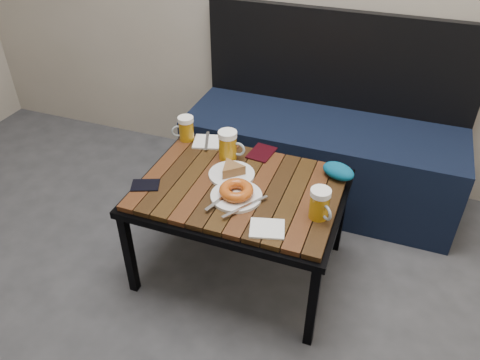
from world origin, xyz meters
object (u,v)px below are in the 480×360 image
(beer_mug_right, at_px, (320,204))
(passport_navy, at_px, (145,185))
(cafe_table, at_px, (240,194))
(bench, at_px, (321,151))
(plate_pie, at_px, (232,171))
(plate_bagel, at_px, (236,193))
(beer_mug_centre, at_px, (228,145))
(beer_mug_left, at_px, (186,128))
(knit_pouch, at_px, (338,171))
(passport_burgundy, at_px, (262,153))

(beer_mug_right, bearing_deg, passport_navy, -133.09)
(cafe_table, height_order, passport_navy, passport_navy)
(bench, height_order, passport_navy, bench)
(plate_pie, xyz_separation_m, plate_bagel, (0.07, -0.13, 0.00))
(beer_mug_centre, bearing_deg, beer_mug_left, 158.07)
(plate_bagel, bearing_deg, knit_pouch, 38.55)
(knit_pouch, bearing_deg, passport_navy, -155.28)
(beer_mug_left, bearing_deg, beer_mug_centre, 130.86)
(cafe_table, xyz_separation_m, plate_bagel, (0.01, -0.08, 0.07))
(plate_pie, bearing_deg, passport_burgundy, 72.98)
(plate_pie, bearing_deg, knit_pouch, 19.08)
(knit_pouch, bearing_deg, cafe_table, -151.30)
(plate_pie, distance_m, plate_bagel, 0.15)
(beer_mug_centre, relative_size, passport_navy, 1.19)
(bench, distance_m, passport_navy, 1.02)
(beer_mug_left, height_order, beer_mug_right, beer_mug_right)
(bench, xyz_separation_m, plate_pie, (-0.26, -0.63, 0.22))
(plate_bagel, height_order, knit_pouch, knit_pouch)
(bench, bearing_deg, knit_pouch, -72.47)
(beer_mug_right, bearing_deg, passport_burgundy, 176.99)
(beer_mug_left, relative_size, passport_burgundy, 0.85)
(plate_bagel, xyz_separation_m, knit_pouch, (0.35, 0.28, 0.01))
(plate_pie, relative_size, passport_burgundy, 1.41)
(beer_mug_left, distance_m, beer_mug_right, 0.78)
(cafe_table, xyz_separation_m, beer_mug_right, (0.34, -0.08, 0.11))
(beer_mug_left, bearing_deg, passport_burgundy, 149.96)
(passport_navy, bearing_deg, cafe_table, 88.42)
(cafe_table, distance_m, beer_mug_left, 0.45)
(knit_pouch, bearing_deg, bench, 107.53)
(beer_mug_right, relative_size, knit_pouch, 0.88)
(bench, height_order, beer_mug_right, bench)
(passport_navy, bearing_deg, knit_pouch, 92.68)
(cafe_table, xyz_separation_m, plate_pie, (-0.06, 0.05, 0.07))
(cafe_table, height_order, plate_bagel, plate_bagel)
(beer_mug_centre, bearing_deg, cafe_table, -59.48)
(beer_mug_right, height_order, plate_bagel, beer_mug_right)
(beer_mug_left, distance_m, passport_navy, 0.39)
(passport_burgundy, xyz_separation_m, knit_pouch, (0.35, -0.06, 0.03))
(beer_mug_right, relative_size, plate_bagel, 0.49)
(beer_mug_right, relative_size, plate_pie, 0.64)
(beer_mug_left, distance_m, plate_bagel, 0.50)
(cafe_table, height_order, knit_pouch, knit_pouch)
(bench, relative_size, knit_pouch, 10.00)
(plate_bagel, bearing_deg, bench, 75.92)
(bench, distance_m, beer_mug_centre, 0.66)
(beer_mug_centre, distance_m, plate_pie, 0.14)
(cafe_table, bearing_deg, knit_pouch, 28.70)
(beer_mug_left, xyz_separation_m, beer_mug_right, (0.70, -0.33, 0.00))
(beer_mug_centre, height_order, passport_navy, beer_mug_centre)
(bench, xyz_separation_m, passport_navy, (-0.57, -0.82, 0.20))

